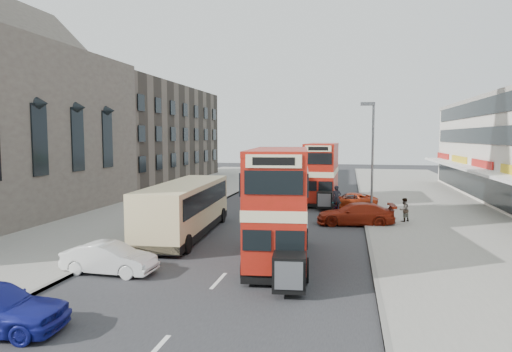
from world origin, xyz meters
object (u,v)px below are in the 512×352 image
Objects in this scene: car_right_b at (349,201)px; cyclist at (336,205)px; car_right_a at (355,214)px; bus_main at (279,205)px; bus_second at (322,173)px; pedestrian_near at (404,210)px; street_lamp at (372,150)px; coach at (185,207)px; car_left_front at (110,258)px.

car_right_b is 2.05× the size of cyclist.
bus_main is at bearing -25.92° from car_right_a.
car_right_a is at bearing 107.15° from bus_second.
bus_main is 1.84× the size of car_right_a.
pedestrian_near is (3.12, 1.11, 0.22)m from car_right_a.
car_right_a is (2.74, -9.54, -1.89)m from bus_second.
street_lamp is 5.66m from car_right_b.
coach is at bearing -41.10° from bus_main.
bus_second reaches higher than car_left_front.
street_lamp reaches higher than car_right_b.
pedestrian_near is at bearing -128.24° from bus_main.
bus_second is 2.03× the size of car_right_b.
car_right_b is at bearing 48.17° from coach.
coach reaches higher than car_right_a.
coach is 2.18× the size of car_right_a.
bus_second is 10.41m from pedestrian_near.
street_lamp is 0.90× the size of bus_second.
car_right_a is at bearing 7.94° from car_right_b.
bus_second is at bearing 101.47° from cyclist.
car_right_b is at bearing 177.88° from car_right_a.
bus_second is (0.79, 18.91, -0.02)m from bus_main.
cyclist is at bearing 41.41° from coach.
car_right_a is 1.11× the size of car_right_b.
car_right_a is 6.91m from car_right_b.
street_lamp reaches higher than bus_second.
bus_second is 2.30× the size of car_left_front.
car_right_b is (2.36, -2.64, -1.99)m from bus_second.
coach is at bearing 65.59° from bus_second.
bus_second is 23.47m from car_left_front.
coach is 10.95m from car_right_a.
pedestrian_near reaches higher than car_right_b.
car_left_front is 18.36m from cyclist.
street_lamp is 19.99m from car_left_front.
street_lamp is at bearing -87.28° from pedestrian_near.
bus_second is 0.84× the size of coach.
bus_second is 16.15m from coach.
bus_main is 4.21× the size of cyclist.
bus_second is 5.76× the size of pedestrian_near.
bus_second is 4.06m from car_right_b.
bus_second is (-3.83, 6.18, -2.18)m from street_lamp.
coach reaches higher than car_left_front.
coach is 14.22m from pedestrian_near.
cyclist is (-1.30, 3.44, 0.00)m from car_right_a.
car_right_b is (9.78, 19.54, -0.03)m from car_left_front.
cyclist is at bearing 104.42° from bus_second.
pedestrian_near is at bearing 125.94° from bus_second.
bus_second is at bearing -16.79° from car_left_front.
bus_main reaches higher than coach.
bus_main is 2.33× the size of car_left_front.
bus_main is 7.61m from coach.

